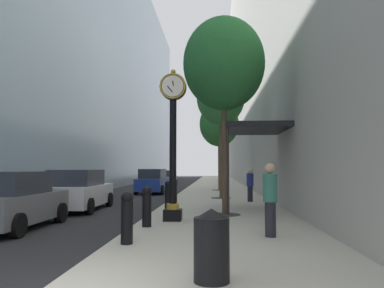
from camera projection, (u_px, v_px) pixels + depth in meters
name	position (u px, v px, depth m)	size (l,w,h in m)	color
ground_plane	(186.00, 190.00, 31.50)	(110.00, 110.00, 0.00)	#262628
sidewalk_right	(217.00, 187.00, 34.34)	(5.13, 80.00, 0.14)	beige
building_block_left	(72.00, 51.00, 35.96)	(9.00, 80.00, 25.65)	#849EB2
building_block_right	(294.00, 32.00, 34.81)	(9.00, 80.00, 28.48)	#B7B2A8
street_clock	(173.00, 136.00, 12.05)	(0.84, 0.55, 4.80)	black
bollard_nearest	(127.00, 216.00, 8.26)	(0.27, 0.27, 1.13)	black
bollard_second	(147.00, 206.00, 10.67)	(0.27, 0.27, 1.13)	black
bollard_fourth	(168.00, 194.00, 15.49)	(0.27, 0.27, 1.13)	black
bollard_fifth	(174.00, 190.00, 17.90)	(0.27, 0.27, 1.13)	black
street_tree_near	(224.00, 64.00, 13.69)	(2.93, 2.93, 7.07)	#333335
street_tree_mid_near	(221.00, 98.00, 21.18)	(2.66, 2.66, 7.08)	#333335
street_tree_mid_far	(219.00, 124.00, 28.62)	(2.94, 2.94, 6.63)	#333335
trash_bin	(212.00, 244.00, 5.51)	(0.53, 0.53, 1.05)	black
pedestrian_walking	(250.00, 184.00, 18.63)	(0.45, 0.45, 1.61)	#23232D
pedestrian_by_clock	(270.00, 197.00, 9.13)	(0.47, 0.47, 1.75)	#23232D
storefront_awning	(254.00, 130.00, 15.15)	(2.40, 3.60, 3.30)	black
car_grey_near	(12.00, 201.00, 11.09)	(2.03, 4.12, 1.68)	slate
car_blue_mid	(153.00, 182.00, 26.95)	(2.05, 4.70, 1.72)	navy
car_white_far	(78.00, 191.00, 16.12)	(2.23, 4.71, 1.71)	silver
car_silver_trailing	(165.00, 179.00, 36.90)	(2.10, 4.32, 1.55)	#B7BABF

